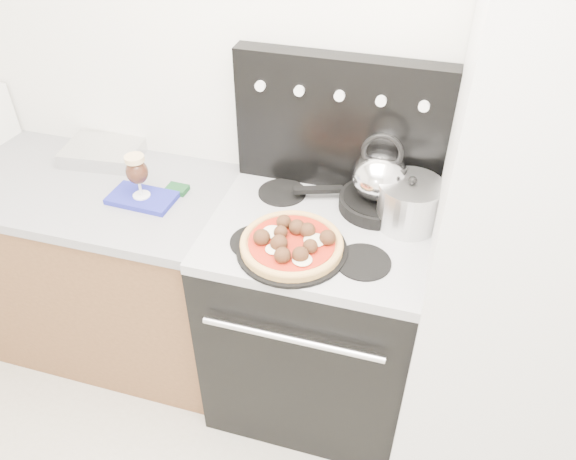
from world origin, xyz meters
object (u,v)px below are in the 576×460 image
(base_cabinet, at_px, (77,265))
(stove_body, at_px, (315,319))
(tea_kettle, at_px, (380,172))
(fridge, at_px, (535,261))
(pizza_pan, at_px, (292,249))
(stock_pot, at_px, (409,205))
(skillet, at_px, (376,203))
(oven_mitt, at_px, (142,198))
(pizza, at_px, (292,242))
(beer_glass, at_px, (138,176))

(base_cabinet, bearing_deg, stove_body, -1.30)
(base_cabinet, bearing_deg, tea_kettle, 5.75)
(base_cabinet, xyz_separation_m, fridge, (1.80, -0.05, 0.52))
(pizza_pan, xyz_separation_m, stock_pot, (0.34, 0.25, 0.07))
(skillet, relative_size, tea_kettle, 1.27)
(skillet, xyz_separation_m, stock_pot, (0.11, -0.06, 0.05))
(base_cabinet, bearing_deg, skillet, 5.75)
(pizza_pan, bearing_deg, base_cabinet, 170.23)
(oven_mitt, distance_m, skillet, 0.86)
(stove_body, relative_size, pizza, 2.61)
(beer_glass, distance_m, stock_pot, 0.97)
(beer_glass, height_order, tea_kettle, tea_kettle)
(oven_mitt, xyz_separation_m, beer_glass, (0.00, 0.00, 0.10))
(base_cabinet, height_order, beer_glass, beer_glass)
(tea_kettle, bearing_deg, fridge, -18.30)
(fridge, distance_m, pizza, 0.77)
(pizza, xyz_separation_m, skillet, (0.23, 0.31, -0.01))
(stove_body, distance_m, stock_pot, 0.63)
(stove_body, xyz_separation_m, oven_mitt, (-0.68, -0.01, 0.47))
(beer_glass, bearing_deg, pizza, -12.94)
(stove_body, xyz_separation_m, stock_pot, (0.29, 0.10, 0.56))
(fridge, bearing_deg, oven_mitt, 179.51)
(base_cabinet, relative_size, skillet, 5.40)
(fridge, relative_size, oven_mitt, 7.75)
(stove_body, height_order, beer_glass, beer_glass)
(fridge, distance_m, tea_kettle, 0.57)
(pizza_pan, relative_size, tea_kettle, 1.72)
(base_cabinet, relative_size, tea_kettle, 6.84)
(stove_body, distance_m, fridge, 0.87)
(stove_body, xyz_separation_m, pizza, (-0.06, -0.16, 0.52))
(fridge, bearing_deg, base_cabinet, 178.41)
(skillet, height_order, tea_kettle, tea_kettle)
(base_cabinet, bearing_deg, pizza_pan, -9.77)
(base_cabinet, bearing_deg, stock_pot, 2.91)
(oven_mitt, distance_m, tea_kettle, 0.88)
(pizza, relative_size, skillet, 1.25)
(stock_pot, bearing_deg, stove_body, -161.49)
(base_cabinet, distance_m, fridge, 1.88)
(tea_kettle, relative_size, stock_pot, 1.00)
(fridge, relative_size, beer_glass, 10.87)
(stove_body, height_order, oven_mitt, oven_mitt)
(fridge, xyz_separation_m, stock_pot, (-0.41, 0.12, 0.05))
(stove_body, relative_size, fridge, 0.46)
(pizza_pan, distance_m, pizza, 0.03)
(stove_body, height_order, tea_kettle, tea_kettle)
(base_cabinet, xyz_separation_m, pizza, (1.05, -0.18, 0.53))
(base_cabinet, distance_m, stock_pot, 1.50)
(fridge, bearing_deg, tea_kettle, 161.36)
(beer_glass, height_order, stock_pot, beer_glass)
(oven_mitt, relative_size, beer_glass, 1.40)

